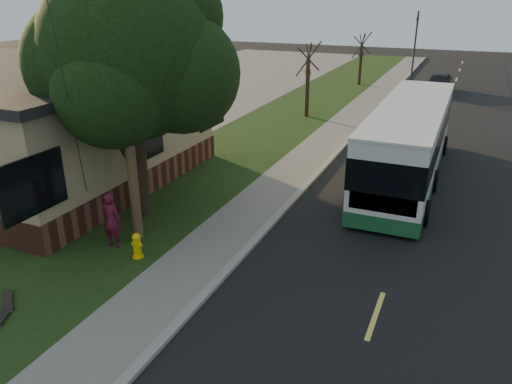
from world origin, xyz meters
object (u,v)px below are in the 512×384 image
Objects in this scene: leafy_tree at (132,56)px; dumpster at (135,152)px; fire_hydrant at (137,246)px; skateboard_main at (2,316)px; utility_pole at (123,85)px; traffic_signal at (415,41)px; skateboarder at (112,220)px; bare_tree_far at (361,59)px; distant_car at (439,83)px; skateboard_spare at (7,300)px; transit_bus at (409,140)px; bare_tree_near at (308,81)px.

leafy_tree is 6.43m from dumpster.
skateboard_main is (-1.14, -3.57, -0.30)m from fire_hydrant.
skateboard_main is at bearing -95.50° from utility_pole.
skateboarder is (-4.14, -33.71, -2.27)m from traffic_signal.
fire_hydrant is 0.37× the size of dumpster.
skateboarder is (-0.64, -29.71, -1.10)m from bare_tree_far.
utility_pole is 1.65× the size of traffic_signal.
leafy_tree is at bearing 117.60° from utility_pole.
dumpster is (-4.16, -23.73, -1.23)m from bare_tree_far.
skateboard_main is at bearing -97.36° from distant_car.
traffic_signal is 7.13× the size of skateboard_spare.
fire_hydrant is at bearing 62.43° from skateboard_spare.
fire_hydrant reaches higher than skateboard_spare.
fire_hydrant is 3.43m from skateboard_spare.
distant_car is at bearing 90.95° from transit_bus.
leafy_tree is at bearing 120.67° from fire_hydrant.
transit_bus is at bearing 42.42° from leafy_tree.
bare_tree_far reaches higher than transit_bus.
skateboard_main is 1.12× the size of skateboard_spare.
utility_pole is 2.11× the size of bare_tree_near.
transit_bus is 14.70m from skateboard_spare.
leafy_tree is 1.42× the size of traffic_signal.
skateboard_spare is at bearing -72.23° from dumpster.
distant_car is at bearing 78.39° from skateboard_main.
dumpster reaches higher than skateboard_spare.
skateboard_spare is at bearing -117.57° from fire_hydrant.
traffic_signal is (3.50, 4.00, 1.16)m from bare_tree_far.
skateboard_spare is (-0.44, 0.54, 0.00)m from skateboard_main.
bare_tree_far is 0.96× the size of distant_car.
utility_pole is 10.54× the size of skateboard_main.
skateboard_spare is 9.78m from dumpster.
utility_pole reaches higher than bare_tree_far.
distant_car is at bearing -105.39° from skateboarder.
dumpster is at bearing 126.05° from fire_hydrant.
fire_hydrant is at bearing -59.33° from leafy_tree.
traffic_signal reaches higher than fire_hydrant.
distant_car is at bearing 66.20° from dumpster.
distant_car reaches higher than skateboard_main.
fire_hydrant is 7.76m from dumpster.
fire_hydrant is 0.18× the size of distant_car.
dumpster is (-3.66, -11.73, -1.38)m from bare_tree_near.
skateboarder reaches higher than distant_car.
transit_bus reaches higher than skateboard_spare.
utility_pole is at bearing -117.80° from skateboarder.
bare_tree_far is at bearing 90.76° from fire_hydrant.
transit_bus is 14.95m from skateboard_main.
distant_car is at bearing 74.93° from leafy_tree.
bare_tree_far is 0.73× the size of traffic_signal.
skateboarder is at bearing 80.69° from skateboard_spare.
skateboarder reaches higher than fire_hydrant.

